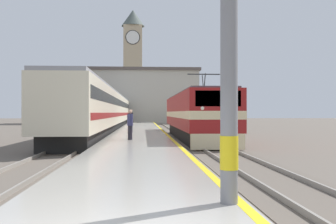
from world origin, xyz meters
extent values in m
plane|color=#60564C|center=(0.00, 30.00, 0.00)|extent=(200.00, 200.00, 0.00)
cube|color=#ADA89E|center=(0.00, 25.00, 0.18)|extent=(4.33, 140.00, 0.35)
cube|color=yellow|center=(2.02, 25.00, 0.35)|extent=(0.20, 140.00, 0.00)
cube|color=#60564C|center=(4.03, 25.00, 0.01)|extent=(2.84, 140.00, 0.02)
cube|color=gray|center=(3.31, 25.00, 0.09)|extent=(0.07, 140.00, 0.14)
cube|color=gray|center=(4.75, 25.00, 0.09)|extent=(0.07, 140.00, 0.14)
cube|color=#60564C|center=(-3.56, 25.00, 0.01)|extent=(2.83, 140.00, 0.02)
cube|color=gray|center=(-4.28, 25.00, 0.09)|extent=(0.07, 140.00, 0.14)
cube|color=gray|center=(-2.84, 25.00, 0.09)|extent=(0.07, 140.00, 0.14)
cube|color=black|center=(4.03, 24.06, 0.45)|extent=(2.46, 17.27, 0.90)
cube|color=maroon|center=(4.03, 24.06, 2.06)|extent=(2.90, 18.77, 2.32)
cube|color=beige|center=(4.03, 24.06, 1.83)|extent=(2.92, 18.79, 0.44)
cube|color=beige|center=(4.03, 14.82, 0.50)|extent=(2.75, 0.30, 0.81)
cube|color=black|center=(4.03, 14.73, 2.67)|extent=(2.32, 0.12, 0.80)
sphere|color=white|center=(3.23, 14.69, 2.17)|extent=(0.20, 0.20, 0.20)
sphere|color=white|center=(4.83, 14.69, 2.17)|extent=(0.20, 0.20, 0.20)
cube|color=#4C4C51|center=(4.03, 24.06, 3.28)|extent=(2.61, 17.83, 0.12)
cylinder|color=#333333|center=(4.03, 19.01, 3.84)|extent=(0.06, 0.63, 1.03)
cylinder|color=#333333|center=(4.03, 19.71, 3.84)|extent=(0.06, 0.63, 1.03)
cube|color=#262626|center=(4.03, 19.36, 4.34)|extent=(2.03, 0.08, 0.06)
cube|color=black|center=(-3.56, 39.93, 0.45)|extent=(2.46, 52.38, 0.90)
cube|color=beige|center=(-3.56, 39.93, 2.35)|extent=(2.90, 54.56, 2.91)
cube|color=black|center=(-3.56, 39.93, 2.94)|extent=(2.92, 53.47, 0.64)
cube|color=maroon|center=(-3.56, 39.93, 1.77)|extent=(2.92, 53.47, 0.36)
cube|color=gray|center=(-3.56, 39.93, 3.91)|extent=(2.67, 54.56, 0.20)
cylinder|color=yellow|center=(1.80, 2.09, 1.25)|extent=(0.33, 0.33, 0.60)
cylinder|color=#23232D|center=(-0.71, 27.03, 0.79)|extent=(0.26, 0.26, 0.88)
cylinder|color=black|center=(-0.71, 27.03, 1.60)|extent=(0.34, 0.34, 0.73)
sphere|color=tan|center=(-0.71, 27.03, 2.08)|extent=(0.24, 0.24, 0.24)
cylinder|color=#23232D|center=(-0.50, 18.52, 0.77)|extent=(0.26, 0.26, 0.84)
cylinder|color=navy|center=(-0.50, 18.52, 1.53)|extent=(0.34, 0.34, 0.70)
sphere|color=tan|center=(-0.50, 18.52, 1.99)|extent=(0.23, 0.23, 0.23)
cube|color=tan|center=(-1.86, 77.59, 10.02)|extent=(3.82, 3.82, 20.03)
cylinder|color=black|center=(-1.86, 75.66, 17.36)|extent=(2.98, 0.06, 2.98)
cylinder|color=white|center=(-1.86, 75.63, 17.36)|extent=(2.68, 0.10, 2.68)
cone|color=#47514C|center=(-1.86, 77.59, 21.75)|extent=(4.78, 4.78, 3.44)
cube|color=#B7B2A3|center=(-3.70, 66.15, 4.56)|extent=(26.95, 9.92, 9.13)
cube|color=#564C47|center=(-3.70, 66.15, 9.38)|extent=(27.55, 10.52, 0.50)
camera|label=1|loc=(0.28, -4.79, 1.96)|focal=42.00mm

